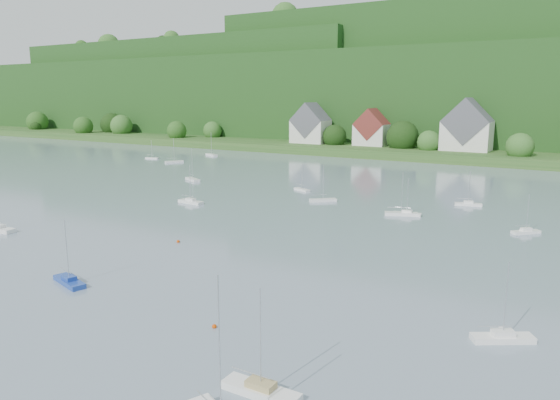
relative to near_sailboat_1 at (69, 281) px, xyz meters
The scene contains 12 objects.
far_shore_strip 163.84m from the near_sailboat_1, 87.25° to the left, with size 600.00×60.00×3.00m, color #28521F.
forested_ridge 233.44m from the near_sailboat_1, 87.96° to the left, with size 620.00×181.22×69.89m.
village_building_0 158.11m from the near_sailboat_1, 107.37° to the left, with size 14.00×10.40×16.00m.
village_building_1 154.46m from the near_sailboat_1, 98.25° to the left, with size 12.00×9.36×14.00m.
village_building_2 152.51m from the near_sailboat_1, 85.15° to the left, with size 16.00×11.44×18.00m.
near_sailboat_1 is the anchor object (origin of this frame).
near_sailboat_2 32.83m from the near_sailboat_1, 14.18° to the right, with size 6.14×1.72×8.29m.
near_sailboat_3 46.86m from the near_sailboat_1, 12.73° to the left, with size 5.48×4.21×7.41m.
mooring_buoy_2 21.85m from the near_sailboat_1, ahead, with size 0.46×0.46×0.46m, color #CB3F03.
mooring_buoy_3 20.09m from the near_sailboat_1, 93.19° to the left, with size 0.50×0.50×0.50m, color #CB3F03.
mooring_buoy_4 47.01m from the near_sailboat_1, 15.73° to the left, with size 0.50×0.50×0.50m, color silver.
far_sailboat_cluster 82.16m from the near_sailboat_1, 74.84° to the left, with size 195.74×74.46×8.53m.
Camera 1 is at (43.21, -1.16, 21.59)m, focal length 33.82 mm.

